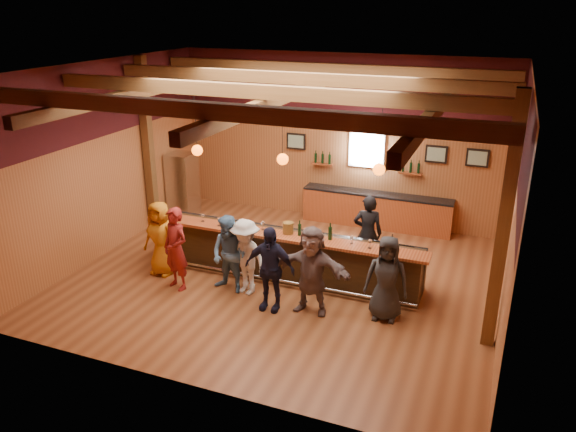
# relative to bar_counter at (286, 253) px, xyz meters

# --- Properties ---
(room) EXTENTS (9.04, 9.00, 4.52)m
(room) POSITION_rel_bar_counter_xyz_m (-0.02, -0.09, 2.69)
(room) COLOR brown
(room) RESTS_ON ground
(bar_counter) EXTENTS (6.30, 1.07, 1.11)m
(bar_counter) POSITION_rel_bar_counter_xyz_m (0.00, 0.00, 0.00)
(bar_counter) COLOR black
(bar_counter) RESTS_ON ground
(back_bar_cabinet) EXTENTS (4.00, 0.52, 0.95)m
(back_bar_cabinet) POSITION_rel_bar_counter_xyz_m (1.18, 3.57, -0.05)
(back_bar_cabinet) COLOR maroon
(back_bar_cabinet) RESTS_ON ground
(window) EXTENTS (0.95, 0.09, 0.95)m
(window) POSITION_rel_bar_counter_xyz_m (0.78, 3.80, 1.53)
(window) COLOR silver
(window) RESTS_ON room
(framed_pictures) EXTENTS (5.35, 0.05, 0.45)m
(framed_pictures) POSITION_rel_bar_counter_xyz_m (1.65, 3.79, 1.58)
(framed_pictures) COLOR black
(framed_pictures) RESTS_ON room
(wine_shelves) EXTENTS (3.00, 0.18, 0.30)m
(wine_shelves) POSITION_rel_bar_counter_xyz_m (0.78, 3.73, 1.10)
(wine_shelves) COLOR maroon
(wine_shelves) RESTS_ON room
(pendant_lights) EXTENTS (4.24, 0.24, 1.37)m
(pendant_lights) POSITION_rel_bar_counter_xyz_m (-0.02, -0.15, 2.19)
(pendant_lights) COLOR black
(pendant_lights) RESTS_ON room
(stainless_fridge) EXTENTS (0.70, 0.70, 1.80)m
(stainless_fridge) POSITION_rel_bar_counter_xyz_m (-4.12, 2.45, 0.38)
(stainless_fridge) COLOR silver
(stainless_fridge) RESTS_ON ground
(customer_orange) EXTENTS (0.87, 0.61, 1.69)m
(customer_orange) POSITION_rel_bar_counter_xyz_m (-2.60, -0.93, 0.32)
(customer_orange) COLOR #BC6A11
(customer_orange) RESTS_ON ground
(customer_redvest) EXTENTS (0.76, 0.62, 1.79)m
(customer_redvest) POSITION_rel_bar_counter_xyz_m (-1.92, -1.39, 0.37)
(customer_redvest) COLOR maroon
(customer_redvest) RESTS_ON ground
(customer_denim) EXTENTS (0.91, 0.77, 1.66)m
(customer_denim) POSITION_rel_bar_counter_xyz_m (-0.82, -1.10, 0.31)
(customer_denim) COLOR teal
(customer_denim) RESTS_ON ground
(customer_white) EXTENTS (1.18, 0.88, 1.63)m
(customer_white) POSITION_rel_bar_counter_xyz_m (-0.47, -1.07, 0.29)
(customer_white) COLOR silver
(customer_white) RESTS_ON ground
(customer_navy) EXTENTS (1.03, 0.44, 1.74)m
(customer_navy) POSITION_rel_bar_counter_xyz_m (0.24, -1.47, 0.35)
(customer_navy) COLOR black
(customer_navy) RESTS_ON ground
(customer_brown) EXTENTS (1.67, 0.57, 1.79)m
(customer_brown) POSITION_rel_bar_counter_xyz_m (1.03, -1.28, 0.37)
(customer_brown) COLOR #665351
(customer_brown) RESTS_ON ground
(customer_dark) EXTENTS (0.86, 0.59, 1.69)m
(customer_dark) POSITION_rel_bar_counter_xyz_m (2.43, -0.99, 0.32)
(customer_dark) COLOR #242527
(customer_dark) RESTS_ON ground
(bartender) EXTENTS (0.72, 0.54, 1.78)m
(bartender) POSITION_rel_bar_counter_xyz_m (1.58, 0.93, 0.37)
(bartender) COLOR black
(bartender) RESTS_ON ground
(ice_bucket) EXTENTS (0.23, 0.23, 0.25)m
(ice_bucket) POSITION_rel_bar_counter_xyz_m (0.13, -0.22, 0.71)
(ice_bucket) COLOR brown
(ice_bucket) RESTS_ON bar_counter
(bottle_a) EXTENTS (0.07, 0.07, 0.34)m
(bottle_a) POSITION_rel_bar_counter_xyz_m (0.40, -0.24, 0.72)
(bottle_a) COLOR black
(bottle_a) RESTS_ON bar_counter
(bottle_b) EXTENTS (0.08, 0.08, 0.37)m
(bottle_b) POSITION_rel_bar_counter_xyz_m (1.06, -0.21, 0.73)
(bottle_b) COLOR black
(bottle_b) RESTS_ON bar_counter
(glass_a) EXTENTS (0.08, 0.08, 0.18)m
(glass_a) POSITION_rel_bar_counter_xyz_m (-2.85, -0.32, 0.72)
(glass_a) COLOR silver
(glass_a) RESTS_ON bar_counter
(glass_b) EXTENTS (0.08, 0.08, 0.18)m
(glass_b) POSITION_rel_bar_counter_xyz_m (-1.89, -0.28, 0.72)
(glass_b) COLOR silver
(glass_b) RESTS_ON bar_counter
(glass_c) EXTENTS (0.09, 0.09, 0.20)m
(glass_c) POSITION_rel_bar_counter_xyz_m (-1.43, -0.38, 0.73)
(glass_c) COLOR silver
(glass_c) RESTS_ON bar_counter
(glass_d) EXTENTS (0.09, 0.09, 0.20)m
(glass_d) POSITION_rel_bar_counter_xyz_m (-1.07, -0.43, 0.73)
(glass_d) COLOR silver
(glass_d) RESTS_ON bar_counter
(glass_e) EXTENTS (0.09, 0.09, 0.19)m
(glass_e) POSITION_rel_bar_counter_xyz_m (-0.45, -0.23, 0.73)
(glass_e) COLOR silver
(glass_e) RESTS_ON bar_counter
(glass_f) EXTENTS (0.08, 0.08, 0.19)m
(glass_f) POSITION_rel_bar_counter_xyz_m (0.74, -0.34, 0.72)
(glass_f) COLOR silver
(glass_f) RESTS_ON bar_counter
(glass_g) EXTENTS (0.08, 0.08, 0.17)m
(glass_g) POSITION_rel_bar_counter_xyz_m (1.53, -0.25, 0.71)
(glass_g) COLOR silver
(glass_g) RESTS_ON bar_counter
(glass_h) EXTENTS (0.09, 0.09, 0.19)m
(glass_h) POSITION_rel_bar_counter_xyz_m (1.93, -0.33, 0.73)
(glass_h) COLOR silver
(glass_h) RESTS_ON bar_counter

